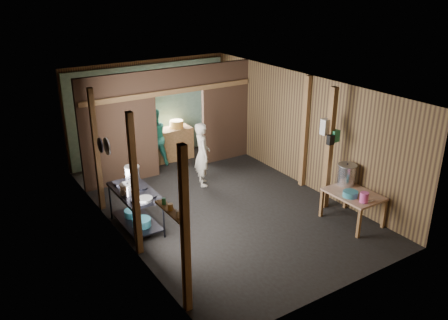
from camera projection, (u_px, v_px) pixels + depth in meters
floor at (219, 204)px, 10.02m from camera, size 4.50×7.00×0.00m
ceiling at (218, 86)px, 9.05m from camera, size 4.50×7.00×0.00m
wall_back at (149, 109)px, 12.27m from camera, size 4.50×0.00×2.60m
wall_front at (345, 217)px, 6.80m from camera, size 4.50×0.00×2.60m
wall_left at (114, 171)px, 8.41m from camera, size 0.00×7.00×2.60m
wall_right at (301, 130)px, 10.66m from camera, size 0.00×7.00×2.60m
partition_left at (119, 131)px, 10.59m from camera, size 1.85×0.10×2.60m
partition_right at (225, 112)px, 12.04m from camera, size 1.35×0.10×2.60m
partition_header at (178, 80)px, 11.01m from camera, size 1.30×0.10×0.60m
turquoise_panel at (150, 112)px, 12.24m from camera, size 4.40×0.06×2.50m
back_counter at (170, 144)px, 12.32m from camera, size 1.20×0.50×0.85m
wall_clock at (158, 87)px, 12.09m from camera, size 0.20×0.03×0.20m
post_left_a at (185, 232)px, 6.41m from camera, size 0.10×0.12×2.60m
post_left_b at (135, 186)px, 7.82m from camera, size 0.10×0.12×2.60m
post_left_c at (96, 151)px, 9.38m from camera, size 0.10×0.12×2.60m
post_right at (305, 133)px, 10.47m from camera, size 0.10×0.12×2.60m
post_free at (329, 150)px, 9.45m from camera, size 0.12×0.12×2.60m
cross_beam at (170, 92)px, 10.94m from camera, size 4.40×0.12×0.12m
pan_lid_big at (107, 146)px, 8.61m from camera, size 0.03×0.34×0.34m
pan_lid_small at (100, 145)px, 8.96m from camera, size 0.03×0.30×0.30m
wall_shelf at (171, 211)px, 6.78m from camera, size 0.14×0.80×0.03m
jar_white at (178, 214)px, 6.56m from camera, size 0.07×0.07×0.10m
jar_yellow at (170, 207)px, 6.75m from camera, size 0.08×0.08×0.10m
jar_green at (164, 201)px, 6.93m from camera, size 0.06×0.06×0.10m
bag_white at (327, 127)px, 9.31m from camera, size 0.22×0.15×0.32m
bag_green at (335, 136)px, 9.32m from camera, size 0.16×0.12×0.24m
bag_black at (331, 140)px, 9.26m from camera, size 0.14×0.10×0.20m
gas_range at (136, 209)px, 8.95m from camera, size 0.70×1.36×0.80m
prep_table at (352, 208)px, 9.20m from camera, size 0.78×1.07×0.63m
stove_pot_large at (132, 173)px, 9.23m from camera, size 0.36×0.36×0.31m
stove_pot_med at (127, 190)px, 8.62m from camera, size 0.33×0.33×0.23m
frying_pan at (145, 199)px, 8.41m from camera, size 0.44×0.58×0.07m
blue_tub_front at (142, 222)px, 8.82m from camera, size 0.36×0.36×0.15m
blue_tub_back at (132, 213)px, 9.18m from camera, size 0.32×0.32×0.13m
stock_pot at (346, 175)px, 9.40m from camera, size 0.49×0.49×0.46m
wash_basin at (350, 194)px, 8.93m from camera, size 0.38×0.38×0.11m
pink_bucket at (364, 197)px, 8.69m from camera, size 0.17×0.17×0.19m
knife at (369, 202)px, 8.71m from camera, size 0.30×0.05×0.01m
yellow_tub at (177, 124)px, 12.23m from camera, size 0.36×0.36×0.20m
red_cup at (156, 129)px, 11.95m from camera, size 0.11×0.11×0.12m
cook at (202, 154)px, 10.71m from camera, size 0.52×0.64×1.51m
worker_back at (154, 138)px, 11.80m from camera, size 0.77×0.62×1.52m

